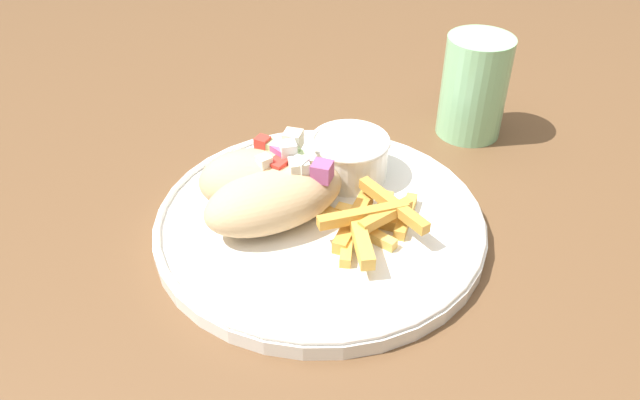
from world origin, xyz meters
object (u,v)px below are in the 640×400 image
at_px(plate, 320,221).
at_px(water_glass, 473,91).
at_px(pita_sandwich_near, 276,197).
at_px(sauce_ramekin, 350,155).
at_px(fries_pile, 369,221).
at_px(pita_sandwich_far, 259,179).

distance_m(plate, water_glass, 0.24).
relative_size(pita_sandwich_near, sauce_ramekin, 1.91).
xyz_separation_m(fries_pile, sauce_ramekin, (-0.00, 0.09, 0.01)).
bearing_deg(pita_sandwich_far, plate, -24.45).
bearing_deg(fries_pile, sauce_ramekin, 92.64).
height_order(pita_sandwich_far, fries_pile, pita_sandwich_far).
bearing_deg(pita_sandwich_near, pita_sandwich_far, 94.18).
bearing_deg(water_glass, sauce_ramekin, -148.98).
xyz_separation_m(sauce_ramekin, water_glass, (0.15, 0.09, 0.01)).
bearing_deg(fries_pile, plate, 149.34).
distance_m(pita_sandwich_far, sauce_ramekin, 0.10).
relative_size(pita_sandwich_far, water_glass, 0.96).
height_order(plate, sauce_ramekin, sauce_ramekin).
distance_m(pita_sandwich_far, fries_pile, 0.11).
relative_size(pita_sandwich_far, fries_pile, 0.99).
distance_m(pita_sandwich_far, water_glass, 0.27).
xyz_separation_m(fries_pile, water_glass, (0.15, 0.18, 0.03)).
height_order(fries_pile, water_glass, water_glass).
relative_size(plate, water_glass, 2.65).
xyz_separation_m(plate, water_glass, (0.19, 0.15, 0.04)).
relative_size(sauce_ramekin, water_glass, 0.69).
bearing_deg(sauce_ramekin, pita_sandwich_near, -139.91).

